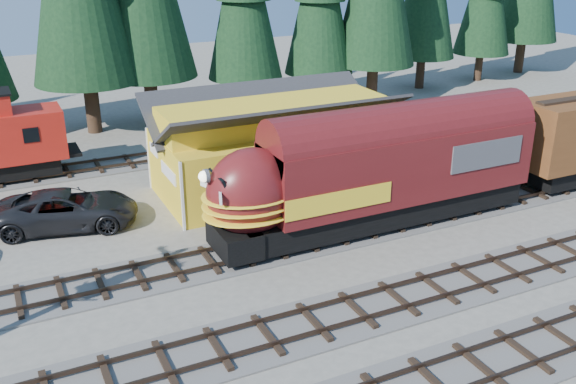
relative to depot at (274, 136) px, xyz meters
name	(u,v)px	position (x,y,z in m)	size (l,w,h in m)	color
ground	(382,275)	(0.00, -10.50, -2.96)	(120.00, 120.00, 0.00)	#6B665B
track_siding	(500,198)	(10.00, -6.50, -2.90)	(68.00, 3.20, 0.33)	#4C4947
track_spur	(63,172)	(-10.00, 7.50, -2.90)	(32.00, 3.20, 0.33)	#4C4947
depot	(274,136)	(0.00, 0.00, 0.00)	(12.80, 7.00, 5.30)	gold
locomotive	(368,177)	(1.73, -6.50, -0.37)	(16.35, 3.25, 4.44)	black
pickup_truck_a	(67,209)	(-10.80, -0.22, -2.06)	(2.99, 6.49, 1.80)	black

